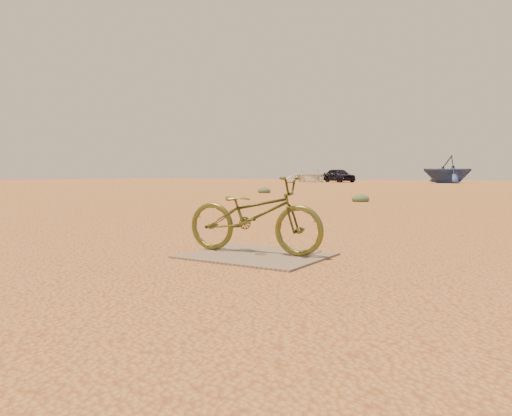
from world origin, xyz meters
The scene contains 8 objects.
ground centered at (0.00, 0.00, 0.00)m, with size 120.00×120.00×0.00m, color #C88945.
plywood_board centered at (0.26, -0.56, 0.01)m, with size 1.42×1.15×0.02m, color #85725A.
bicycle centered at (0.18, -0.48, 0.43)m, with size 0.54×1.56×0.82m, color #53531D.
car centered at (-15.92, 40.14, 0.67)m, with size 1.58×3.92×1.34m, color black.
boat_near_left centered at (-19.31, 40.79, 0.61)m, with size 4.24×5.93×1.23m, color silver.
boat_far_left centered at (-6.18, 41.42, 1.24)m, with size 4.07×4.72×2.48m, color navy.
kale_a centered at (-2.42, 9.72, 0.00)m, with size 0.54×0.54×0.30m, color #53744C.
kale_c centered at (-8.47, 13.95, 0.00)m, with size 0.58×0.58×0.32m, color #53744C.
Camera 1 is at (3.03, -4.96, 0.88)m, focal length 35.00 mm.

